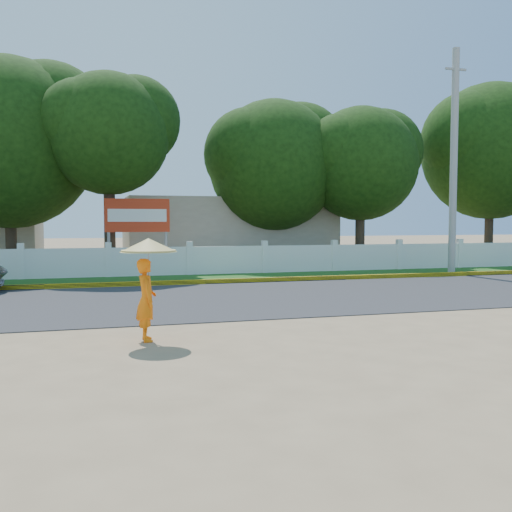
# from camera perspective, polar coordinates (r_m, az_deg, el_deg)

# --- Properties ---
(ground) EXTENTS (120.00, 120.00, 0.00)m
(ground) POSITION_cam_1_polar(r_m,az_deg,el_deg) (11.18, 2.86, -7.29)
(ground) COLOR #9E8460
(ground) RESTS_ON ground
(road) EXTENTS (60.00, 7.00, 0.02)m
(road) POSITION_cam_1_polar(r_m,az_deg,el_deg) (15.45, -2.58, -4.22)
(road) COLOR #38383A
(road) RESTS_ON ground
(grass_verge) EXTENTS (60.00, 3.50, 0.03)m
(grass_verge) POSITION_cam_1_polar(r_m,az_deg,el_deg) (20.56, -6.00, -2.27)
(grass_verge) COLOR #2D601E
(grass_verge) RESTS_ON ground
(curb) EXTENTS (40.00, 0.18, 0.16)m
(curb) POSITION_cam_1_polar(r_m,az_deg,el_deg) (18.89, -5.10, -2.59)
(curb) COLOR yellow
(curb) RESTS_ON ground
(fence) EXTENTS (40.00, 0.10, 1.10)m
(fence) POSITION_cam_1_polar(r_m,az_deg,el_deg) (21.93, -6.67, -0.51)
(fence) COLOR silver
(fence) RESTS_ON ground
(building_near) EXTENTS (10.00, 6.00, 3.20)m
(building_near) POSITION_cam_1_polar(r_m,az_deg,el_deg) (29.14, -3.05, 2.59)
(building_near) COLOR #B7AD99
(building_near) RESTS_ON ground
(utility_pole) EXTENTS (0.28, 0.28, 8.70)m
(utility_pole) POSITION_cam_1_polar(r_m,az_deg,el_deg) (23.63, 19.17, 8.84)
(utility_pole) COLOR #969794
(utility_pole) RESTS_ON ground
(monk_with_parasol) EXTENTS (0.99, 0.99, 1.80)m
(monk_with_parasol) POSITION_cam_1_polar(r_m,az_deg,el_deg) (10.10, -10.82, -1.79)
(monk_with_parasol) COLOR orange
(monk_with_parasol) RESTS_ON ground
(billboard) EXTENTS (2.50, 0.13, 2.95)m
(billboard) POSITION_cam_1_polar(r_m,az_deg,el_deg) (22.75, -11.78, 3.60)
(billboard) COLOR gray
(billboard) RESTS_ON ground
(tree_row) EXTENTS (41.42, 8.09, 9.20)m
(tree_row) POSITION_cam_1_polar(r_m,az_deg,el_deg) (26.54, 4.13, 10.02)
(tree_row) COLOR #473828
(tree_row) RESTS_ON ground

